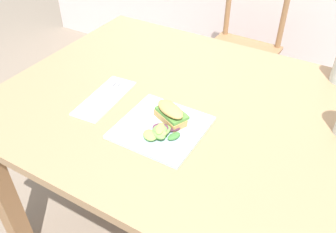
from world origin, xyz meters
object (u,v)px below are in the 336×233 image
object	(u,v)px
plate_lunch	(161,128)
fork_on_napkin	(107,94)
dining_table	(182,129)
sandwich_half_front	(171,113)
chair_wooden_far	(242,49)

from	to	relation	value
plate_lunch	fork_on_napkin	world-z (taller)	plate_lunch
dining_table	sandwich_half_front	world-z (taller)	sandwich_half_front
chair_wooden_far	plate_lunch	world-z (taller)	chair_wooden_far
dining_table	sandwich_half_front	xyz separation A→B (m)	(0.02, -0.12, 0.16)
plate_lunch	sandwich_half_front	bearing A→B (deg)	75.17
sandwich_half_front	fork_on_napkin	xyz separation A→B (m)	(-0.26, 0.02, -0.03)
chair_wooden_far	fork_on_napkin	xyz separation A→B (m)	(-0.10, -1.10, 0.30)
dining_table	fork_on_napkin	size ratio (longest dim) A/B	6.62
chair_wooden_far	sandwich_half_front	distance (m)	1.17
plate_lunch	fork_on_napkin	distance (m)	0.25
dining_table	chair_wooden_far	world-z (taller)	chair_wooden_far
dining_table	chair_wooden_far	distance (m)	1.02
plate_lunch	fork_on_napkin	xyz separation A→B (m)	(-0.25, 0.06, 0.00)
dining_table	plate_lunch	xyz separation A→B (m)	(0.01, -0.16, 0.12)
fork_on_napkin	chair_wooden_far	bearing A→B (deg)	84.69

